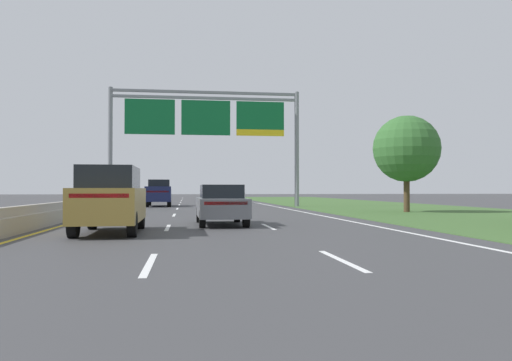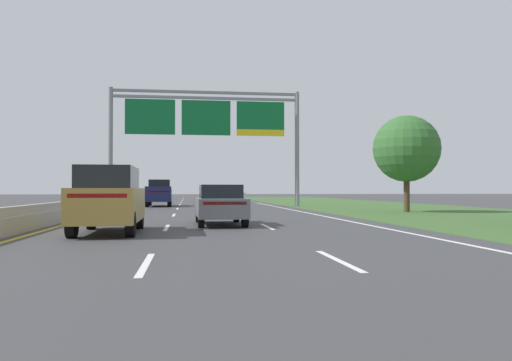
# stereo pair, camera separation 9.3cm
# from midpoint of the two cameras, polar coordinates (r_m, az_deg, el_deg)

# --- Properties ---
(ground_plane) EXTENTS (220.00, 220.00, 0.00)m
(ground_plane) POSITION_cam_midpoint_polar(r_m,az_deg,el_deg) (34.12, -5.94, -3.34)
(ground_plane) COLOR #3D3D3F
(lane_striping) EXTENTS (11.96, 106.00, 0.01)m
(lane_striping) POSITION_cam_midpoint_polar(r_m,az_deg,el_deg) (33.66, -5.92, -3.37)
(lane_striping) COLOR white
(lane_striping) RESTS_ON ground
(grass_verge_right) EXTENTS (14.00, 110.00, 0.02)m
(grass_verge_right) POSITION_cam_midpoint_polar(r_m,az_deg,el_deg) (37.28, 16.05, -3.09)
(grass_verge_right) COLOR #3D602D
(grass_verge_right) RESTS_ON ground
(median_barrier_concrete) EXTENTS (0.60, 110.00, 0.85)m
(median_barrier_concrete) POSITION_cam_midpoint_polar(r_m,az_deg,el_deg) (34.53, -16.97, -2.69)
(median_barrier_concrete) COLOR #A8A399
(median_barrier_concrete) RESTS_ON ground
(overhead_sign_gantry) EXTENTS (15.06, 0.42, 9.30)m
(overhead_sign_gantry) POSITION_cam_midpoint_polar(r_m,az_deg,el_deg) (40.17, -5.76, 6.47)
(overhead_sign_gantry) COLOR gray
(overhead_sign_gantry) RESTS_ON ground
(pickup_truck_navy) EXTENTS (2.13, 5.45, 2.20)m
(pickup_truck_navy) POSITION_cam_midpoint_polar(r_m,az_deg,el_deg) (42.17, -11.01, -1.42)
(pickup_truck_navy) COLOR #161E47
(pickup_truck_navy) RESTS_ON ground
(car_grey_centre_lane_sedan) EXTENTS (1.88, 4.42, 1.57)m
(car_grey_centre_lane_sedan) POSITION_cam_midpoint_polar(r_m,az_deg,el_deg) (19.85, -4.11, -2.67)
(car_grey_centre_lane_sedan) COLOR slate
(car_grey_centre_lane_sedan) RESTS_ON ground
(car_white_right_lane_sedan) EXTENTS (1.94, 4.45, 1.57)m
(car_white_right_lane_sedan) POSITION_cam_midpoint_polar(r_m,az_deg,el_deg) (53.95, -2.56, -1.61)
(car_white_right_lane_sedan) COLOR silver
(car_white_right_lane_sedan) RESTS_ON ground
(car_gold_left_lane_suv) EXTENTS (1.97, 4.73, 2.11)m
(car_gold_left_lane_suv) POSITION_cam_midpoint_polar(r_m,az_deg,el_deg) (16.72, -16.30, -1.98)
(car_gold_left_lane_suv) COLOR #A38438
(car_gold_left_lane_suv) RESTS_ON ground
(roadside_tree_mid) EXTENTS (4.04, 4.04, 5.88)m
(roadside_tree_mid) POSITION_cam_midpoint_polar(r_m,az_deg,el_deg) (31.98, 16.58, 3.45)
(roadside_tree_mid) COLOR #4C3823
(roadside_tree_mid) RESTS_ON ground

